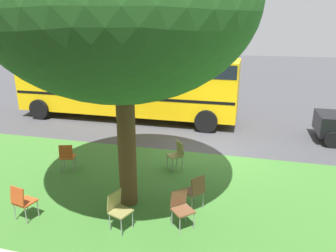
{
  "coord_description": "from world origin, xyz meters",
  "views": [
    {
      "loc": [
        -1.38,
        10.5,
        4.28
      ],
      "look_at": [
        1.14,
        0.74,
        1.08
      ],
      "focal_mm": 33.75,
      "sensor_mm": 36.0,
      "label": 1
    }
  ],
  "objects": [
    {
      "name": "street_tree",
      "position": [
        1.35,
        3.89,
        4.79
      ],
      "size": [
        5.84,
        5.84,
        6.97
      ],
      "color": "brown",
      "rests_on": "ground"
    },
    {
      "name": "chair_5",
      "position": [
        1.17,
        4.97,
        0.52
      ],
      "size": [
        0.54,
        0.53,
        0.88
      ],
      "color": "olive",
      "rests_on": "ground"
    },
    {
      "name": "chair_3",
      "position": [
        -0.15,
        4.56,
        0.52
      ],
      "size": [
        0.59,
        0.59,
        0.88
      ],
      "color": "brown",
      "rests_on": "ground"
    },
    {
      "name": "chair_1",
      "position": [
        -0.32,
        3.76,
        0.52
      ],
      "size": [
        0.59,
        0.59,
        0.88
      ],
      "color": "brown",
      "rests_on": "ground"
    },
    {
      "name": "chair_0",
      "position": [
        0.63,
        1.62,
        0.52
      ],
      "size": [
        0.59,
        0.59,
        0.88
      ],
      "color": "olive",
      "rests_on": "ground"
    },
    {
      "name": "grass_verge",
      "position": [
        0.0,
        3.2,
        0.0
      ],
      "size": [
        48.0,
        6.0,
        0.01
      ],
      "primitive_type": "cube",
      "color": "#3D752D",
      "rests_on": "ground"
    },
    {
      "name": "chair_2",
      "position": [
        3.4,
        5.22,
        0.52
      ],
      "size": [
        0.49,
        0.5,
        0.88
      ],
      "color": "#C64C1E",
      "rests_on": "ground"
    },
    {
      "name": "ground",
      "position": [
        0.0,
        0.0,
        0.0
      ],
      "size": [
        80.0,
        80.0,
        0.0
      ],
      "primitive_type": "plane",
      "color": "#424247"
    },
    {
      "name": "chair_4",
      "position": [
        3.83,
        2.65,
        0.52
      ],
      "size": [
        0.53,
        0.53,
        0.88
      ],
      "color": "#C64C1E",
      "rests_on": "ground"
    },
    {
      "name": "school_bus",
      "position": [
        4.24,
        -3.4,
        1.76
      ],
      "size": [
        10.4,
        2.8,
        2.88
      ],
      "color": "yellow",
      "rests_on": "ground"
    }
  ]
}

